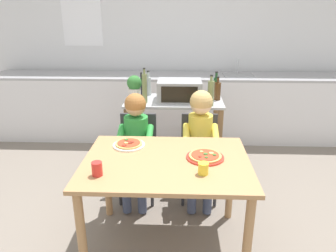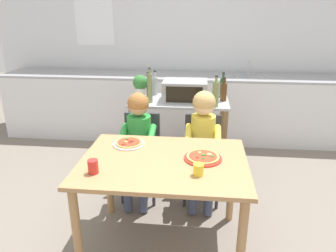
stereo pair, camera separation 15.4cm
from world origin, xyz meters
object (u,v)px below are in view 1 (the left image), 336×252
bottle_tall_green_wine (141,87)px  bottle_brown_beer (217,91)px  bottle_squat_spirits (216,86)px  drinking_cup_red (97,169)px  kitchen_island_cart (174,125)px  dining_chair_left (138,150)px  toaster_oven (179,91)px  pizza_plate_red_rimmed (205,156)px  dining_chair_right (199,151)px  child_in_yellow_shirt (200,134)px  bottle_dark_olive_oil (211,93)px  pizza_plate_white (129,144)px  child_in_green_shirt (136,136)px  drinking_cup_yellow (203,169)px  bottle_slim_sauce (148,85)px  bottle_clear_vinegar (145,88)px  potted_herb_plant (134,87)px  dining_table (166,173)px

bottle_tall_green_wine → bottle_brown_beer: 0.82m
bottle_squat_spirits → drinking_cup_red: bottle_squat_spirits is taller
kitchen_island_cart → dining_chair_left: kitchen_island_cart is taller
toaster_oven → pizza_plate_red_rimmed: bearing=-80.3°
dining_chair_left → dining_chair_right: bearing=1.5°
bottle_brown_beer → child_in_yellow_shirt: bearing=-108.4°
bottle_dark_olive_oil → bottle_brown_beer: bearing=68.1°
toaster_oven → pizza_plate_white: bearing=-112.3°
bottle_brown_beer → child_in_green_shirt: bottle_brown_beer is taller
drinking_cup_yellow → dining_chair_right: bearing=88.2°
child_in_green_shirt → drinking_cup_red: size_ratio=11.05×
bottle_squat_spirits → dining_chair_left: bottle_squat_spirits is taller
bottle_tall_green_wine → bottle_squat_spirits: (0.81, 0.08, 0.00)m
bottle_slim_sauce → bottle_clear_vinegar: bearing=-91.3°
bottle_clear_vinegar → dining_chair_right: bottle_clear_vinegar is taller
pizza_plate_red_rimmed → drinking_cup_yellow: drinking_cup_yellow is taller
bottle_squat_spirits → potted_herb_plant: 0.90m
pizza_plate_white → drinking_cup_red: drinking_cup_red is taller
kitchen_island_cart → dining_table: bearing=-91.3°
bottle_tall_green_wine → drinking_cup_red: size_ratio=2.84×
bottle_clear_vinegar → child_in_green_shirt: bearing=-94.6°
kitchen_island_cart → bottle_clear_vinegar: bottle_clear_vinegar is taller
dining_table → child_in_yellow_shirt: (0.28, 0.63, 0.06)m
bottle_clear_vinegar → dining_chair_left: bottle_clear_vinegar is taller
bottle_tall_green_wine → dining_chair_right: bearing=-44.0°
bottle_dark_olive_oil → bottle_tall_green_wine: 0.79m
dining_chair_right → pizza_plate_white: size_ratio=3.23×
bottle_dark_olive_oil → dining_chair_left: size_ratio=0.38×
bottle_brown_beer → dining_table: (-0.48, -1.24, -0.31)m
bottle_tall_green_wine → bottle_slim_sauce: 0.10m
dining_chair_right → bottle_brown_beer: bearing=67.6°
dining_chair_right → drinking_cup_yellow: drinking_cup_yellow is taller
kitchen_island_cart → drinking_cup_red: (-0.47, -1.45, 0.23)m
potted_herb_plant → pizza_plate_white: bearing=-85.3°
toaster_oven → bottle_tall_green_wine: 0.44m
kitchen_island_cart → bottle_dark_olive_oil: bottle_dark_olive_oil is taller
bottle_clear_vinegar → pizza_plate_white: bearing=-92.6°
pizza_plate_white → drinking_cup_red: (-0.13, -0.48, 0.03)m
dining_chair_left → bottle_dark_olive_oil: bearing=22.0°
bottle_brown_beer → dining_chair_left: (-0.79, -0.51, -0.47)m
kitchen_island_cart → child_in_green_shirt: child_in_green_shirt is taller
dining_chair_right → drinking_cup_red: (-0.72, -0.98, 0.31)m
bottle_slim_sauce → potted_herb_plant: (-0.12, -0.22, 0.03)m
bottle_dark_olive_oil → dining_table: bearing=-111.2°
bottle_squat_spirits → drinking_cup_yellow: (-0.23, -1.61, -0.17)m
bottle_dark_olive_oil → bottle_slim_sauce: (-0.65, 0.39, -0.02)m
bottle_squat_spirits → pizza_plate_white: bearing=-123.9°
dining_chair_left → drinking_cup_yellow: (0.56, -0.92, 0.30)m
bottle_brown_beer → child_in_green_shirt: 1.04m
drinking_cup_red → bottle_dark_olive_oil: bearing=56.4°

